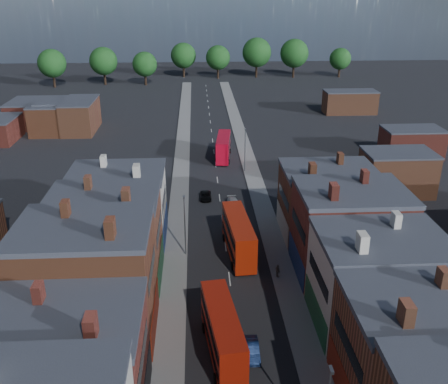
{
  "coord_description": "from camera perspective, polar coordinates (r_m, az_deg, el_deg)",
  "views": [
    {
      "loc": [
        -3.48,
        -25.79,
        31.94
      ],
      "look_at": [
        0.0,
        35.51,
        6.25
      ],
      "focal_mm": 40.0,
      "sensor_mm": 36.0,
      "label": 1
    }
  ],
  "objects": [
    {
      "name": "car_1",
      "position": [
        48.53,
        3.21,
        -17.55
      ],
      "size": [
        1.33,
        3.73,
        1.23
      ],
      "primitive_type": "imported",
      "rotation": [
        0.0,
        0.0,
        -0.01
      ],
      "color": "#11234E",
      "rests_on": "ground"
    },
    {
      "name": "bus_2",
      "position": [
        98.1,
        -0.07,
        5.2
      ],
      "size": [
        3.47,
        10.64,
        4.51
      ],
      "rotation": [
        0.0,
        0.0,
        -0.11
      ],
      "color": "red",
      "rests_on": "ground"
    },
    {
      "name": "ped_3",
      "position": [
        59.39,
        6.16,
        -8.95
      ],
      "size": [
        0.73,
        1.01,
        1.57
      ],
      "primitive_type": "imported",
      "rotation": [
        0.0,
        0.0,
        1.95
      ],
      "color": "#605C52",
      "rests_on": "pavement_east"
    },
    {
      "name": "lamp_post_3",
      "position": [
        90.43,
        2.42,
        5.15
      ],
      "size": [
        0.25,
        0.7,
        8.12
      ],
      "color": "slate",
      "rests_on": "ground"
    },
    {
      "name": "pavement_east",
      "position": [
        82.83,
        3.92,
        0.01
      ],
      "size": [
        3.0,
        200.0,
        0.12
      ],
      "primitive_type": "cube",
      "color": "gray",
      "rests_on": "ground"
    },
    {
      "name": "bus_1",
      "position": [
        63.03,
        1.66,
        -4.99
      ],
      "size": [
        3.59,
        11.58,
        4.92
      ],
      "rotation": [
        0.0,
        0.0,
        0.08
      ],
      "color": "red",
      "rests_on": "ground"
    },
    {
      "name": "bus_0",
      "position": [
        47.32,
        -0.15,
        -15.73
      ],
      "size": [
        3.81,
        11.08,
        4.69
      ],
      "rotation": [
        0.0,
        0.0,
        0.13
      ],
      "color": "#A61909",
      "rests_on": "ground"
    },
    {
      "name": "car_3",
      "position": [
        76.93,
        1.1,
        -1.34
      ],
      "size": [
        2.07,
        4.3,
        1.21
      ],
      "primitive_type": "imported",
      "rotation": [
        0.0,
        0.0,
        0.09
      ],
      "color": "silver",
      "rests_on": "ground"
    },
    {
      "name": "pavement_west",
      "position": [
        82.28,
        -5.1,
        -0.19
      ],
      "size": [
        3.0,
        200.0,
        0.12
      ],
      "primitive_type": "cube",
      "color": "gray",
      "rests_on": "ground"
    },
    {
      "name": "car_2",
      "position": [
        79.92,
        -2.11,
        -0.45
      ],
      "size": [
        1.77,
        3.84,
        1.06
      ],
      "primitive_type": "imported",
      "rotation": [
        0.0,
        0.0,
        -0.0
      ],
      "color": "black",
      "rests_on": "ground"
    },
    {
      "name": "lamp_post_2",
      "position": [
        62.11,
        -4.51,
        -3.38
      ],
      "size": [
        0.25,
        0.7,
        8.12
      ],
      "color": "slate",
      "rests_on": "ground"
    }
  ]
}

